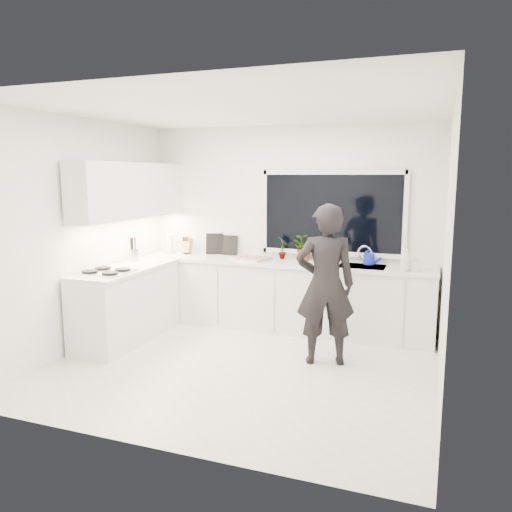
% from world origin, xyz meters
% --- Properties ---
extents(floor, '(4.00, 3.50, 0.02)m').
position_xyz_m(floor, '(0.00, 0.00, -0.01)').
color(floor, beige).
rests_on(floor, ground).
extents(wall_back, '(4.00, 0.02, 2.70)m').
position_xyz_m(wall_back, '(0.00, 1.76, 1.35)').
color(wall_back, white).
rests_on(wall_back, ground).
extents(wall_left, '(0.02, 3.50, 2.70)m').
position_xyz_m(wall_left, '(-2.01, 0.00, 1.35)').
color(wall_left, white).
rests_on(wall_left, ground).
extents(wall_right, '(0.02, 3.50, 2.70)m').
position_xyz_m(wall_right, '(2.01, 0.00, 1.35)').
color(wall_right, white).
rests_on(wall_right, ground).
extents(ceiling, '(4.00, 3.50, 0.02)m').
position_xyz_m(ceiling, '(0.00, 0.00, 2.71)').
color(ceiling, white).
rests_on(ceiling, wall_back).
extents(window, '(1.80, 0.02, 1.00)m').
position_xyz_m(window, '(0.60, 1.73, 1.55)').
color(window, black).
rests_on(window, wall_back).
extents(base_cabinets_back, '(3.92, 0.58, 0.88)m').
position_xyz_m(base_cabinets_back, '(0.00, 1.45, 0.44)').
color(base_cabinets_back, white).
rests_on(base_cabinets_back, floor).
extents(base_cabinets_left, '(0.58, 1.60, 0.88)m').
position_xyz_m(base_cabinets_left, '(-1.67, 0.35, 0.44)').
color(base_cabinets_left, white).
rests_on(base_cabinets_left, floor).
extents(countertop_back, '(3.94, 0.62, 0.04)m').
position_xyz_m(countertop_back, '(0.00, 1.44, 0.90)').
color(countertop_back, silver).
rests_on(countertop_back, base_cabinets_back).
extents(countertop_left, '(0.62, 1.60, 0.04)m').
position_xyz_m(countertop_left, '(-1.67, 0.35, 0.90)').
color(countertop_left, silver).
rests_on(countertop_left, base_cabinets_left).
extents(upper_cabinets, '(0.34, 2.10, 0.70)m').
position_xyz_m(upper_cabinets, '(-1.79, 0.70, 1.85)').
color(upper_cabinets, white).
rests_on(upper_cabinets, wall_left).
extents(sink, '(0.58, 0.42, 0.14)m').
position_xyz_m(sink, '(1.05, 1.45, 0.87)').
color(sink, silver).
rests_on(sink, countertop_back).
extents(faucet, '(0.03, 0.03, 0.22)m').
position_xyz_m(faucet, '(1.05, 1.65, 1.03)').
color(faucet, silver).
rests_on(faucet, countertop_back).
extents(stovetop, '(0.56, 0.48, 0.03)m').
position_xyz_m(stovetop, '(-1.69, -0.00, 0.94)').
color(stovetop, black).
rests_on(stovetop, countertop_left).
extents(person, '(0.74, 0.60, 1.75)m').
position_xyz_m(person, '(0.81, 0.42, 0.88)').
color(person, black).
rests_on(person, floor).
extents(pizza_tray, '(0.56, 0.47, 0.03)m').
position_xyz_m(pizza_tray, '(-0.43, 1.42, 0.94)').
color(pizza_tray, silver).
rests_on(pizza_tray, countertop_back).
extents(pizza, '(0.51, 0.42, 0.01)m').
position_xyz_m(pizza, '(-0.43, 1.42, 0.95)').
color(pizza, red).
rests_on(pizza, pizza_tray).
extents(watering_can, '(0.15, 0.15, 0.13)m').
position_xyz_m(watering_can, '(1.11, 1.61, 0.98)').
color(watering_can, '#131FB7').
rests_on(watering_can, countertop_back).
extents(paper_towel_roll, '(0.13, 0.13, 0.26)m').
position_xyz_m(paper_towel_roll, '(-1.74, 1.55, 1.05)').
color(paper_towel_roll, silver).
rests_on(paper_towel_roll, countertop_back).
extents(knife_block, '(0.14, 0.11, 0.22)m').
position_xyz_m(knife_block, '(-1.48, 1.59, 1.03)').
color(knife_block, '#8B6040').
rests_on(knife_block, countertop_back).
extents(utensil_crock, '(0.15, 0.15, 0.16)m').
position_xyz_m(utensil_crock, '(-1.85, 0.80, 1.00)').
color(utensil_crock, '#B0B0B5').
rests_on(utensil_crock, countertop_left).
extents(picture_frame_large, '(0.22, 0.02, 0.28)m').
position_xyz_m(picture_frame_large, '(-0.84, 1.69, 1.06)').
color(picture_frame_large, black).
rests_on(picture_frame_large, countertop_back).
extents(picture_frame_small, '(0.24, 0.10, 0.30)m').
position_xyz_m(picture_frame_small, '(-1.08, 1.69, 1.07)').
color(picture_frame_small, black).
rests_on(picture_frame_small, countertop_back).
extents(herb_plants, '(0.82, 0.28, 0.33)m').
position_xyz_m(herb_plants, '(0.26, 1.61, 1.08)').
color(herb_plants, '#26662D').
rests_on(herb_plants, countertop_back).
extents(soap_bottles, '(0.25, 0.17, 0.32)m').
position_xyz_m(soap_bottles, '(1.61, 1.30, 1.06)').
color(soap_bottles, '#D8BF66').
rests_on(soap_bottles, countertop_back).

